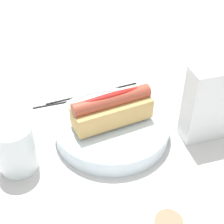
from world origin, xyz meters
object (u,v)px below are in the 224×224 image
(chopstick_far, at_px, (93,93))
(chopstick_near, at_px, (82,99))
(hotdog_front, at_px, (112,109))
(water_glass, at_px, (16,149))
(napkin_box, at_px, (214,103))
(serving_bowl, at_px, (112,127))

(chopstick_far, bearing_deg, chopstick_near, 21.90)
(hotdog_front, xyz_separation_m, chopstick_near, (0.02, -0.13, -0.06))
(hotdog_front, xyz_separation_m, water_glass, (0.18, 0.01, -0.02))
(napkin_box, distance_m, chopstick_near, 0.29)
(serving_bowl, relative_size, hotdog_front, 1.48)
(napkin_box, height_order, chopstick_far, napkin_box)
(hotdog_front, height_order, napkin_box, napkin_box)
(hotdog_front, bearing_deg, chopstick_far, -94.00)
(chopstick_near, bearing_deg, chopstick_far, -153.49)
(chopstick_far, bearing_deg, napkin_box, 128.64)
(serving_bowl, xyz_separation_m, chopstick_near, (0.02, -0.13, -0.02))
(chopstick_near, bearing_deg, hotdog_front, 103.38)
(chopstick_far, bearing_deg, water_glass, 39.31)
(serving_bowl, distance_m, chopstick_far, 0.14)
(serving_bowl, height_order, hotdog_front, hotdog_front)
(serving_bowl, bearing_deg, chopstick_far, -94.00)
(chopstick_near, height_order, chopstick_far, same)
(serving_bowl, distance_m, napkin_box, 0.20)
(napkin_box, relative_size, chopstick_far, 0.68)
(serving_bowl, relative_size, napkin_box, 1.50)
(hotdog_front, distance_m, water_glass, 0.19)
(chopstick_near, relative_size, chopstick_far, 1.00)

